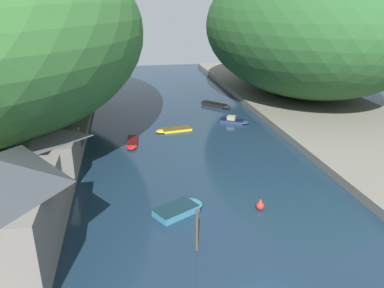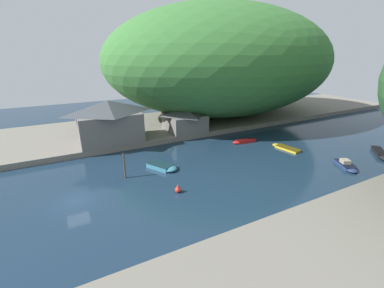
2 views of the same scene
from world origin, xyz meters
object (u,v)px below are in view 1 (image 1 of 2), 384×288
boat_cabin_cruiser (217,105)px  channel_buoy_near (260,205)px  boat_near_quay (235,121)px  person_by_boathouse (39,235)px  boat_mid_channel (173,130)px  boat_navy_launch (181,208)px  boathouse_shed (39,146)px  person_on_quay (54,165)px  boat_white_cruiser (132,143)px

boat_cabin_cruiser → channel_buoy_near: channel_buoy_near is taller
boat_near_quay → person_by_boathouse: (-23.36, -29.03, 1.62)m
channel_buoy_near → boat_cabin_cruiser: bearing=82.3°
boat_mid_channel → boat_cabin_cruiser: boat_cabin_cruiser is taller
boat_navy_launch → person_by_boathouse: size_ratio=3.04×
boat_near_quay → channel_buoy_near: bearing=16.5°
boathouse_shed → person_on_quay: boathouse_shed is taller
boat_mid_channel → boat_cabin_cruiser: 15.20m
person_on_quay → channel_buoy_near: bearing=-128.8°
boat_mid_channel → person_on_quay: size_ratio=3.25×
boat_near_quay → boat_white_cruiser: boat_near_quay is taller
boat_mid_channel → boat_cabin_cruiser: (9.66, 11.73, 0.12)m
boathouse_shed → boat_navy_launch: (13.58, -10.10, -3.17)m
boat_navy_launch → person_on_quay: (-12.07, 8.32, 1.62)m
boat_navy_launch → person_by_boathouse: person_by_boathouse is taller
channel_buoy_near → person_by_boathouse: (-18.24, -3.63, 1.52)m
boathouse_shed → boat_navy_launch: 17.21m
boathouse_shed → boat_mid_channel: boathouse_shed is taller
boat_cabin_cruiser → person_by_boathouse: 44.95m
boathouse_shed → channel_buoy_near: size_ratio=7.36×
boathouse_shed → person_by_boathouse: bearing=-80.3°
boathouse_shed → boat_navy_launch: bearing=-36.6°
boat_white_cruiser → boat_mid_channel: bearing=-137.4°
boat_cabin_cruiser → channel_buoy_near: (-4.72, -34.97, 0.12)m
boat_navy_launch → boat_near_quay: 27.40m
boat_near_quay → boat_white_cruiser: (-16.05, -6.73, -0.08)m
boat_cabin_cruiser → boat_mid_channel: bearing=9.3°
boathouse_shed → boat_navy_launch: boathouse_shed is taller
boat_cabin_cruiser → person_on_quay: 35.21m
boat_mid_channel → boat_navy_launch: bearing=165.4°
boat_navy_launch → person_on_quay: bearing=-154.2°
boat_mid_channel → person_on_quay: (-14.29, -14.03, 1.76)m
boat_near_quay → boat_white_cruiser: 17.41m
boat_navy_launch → boat_cabin_cruiser: 36.09m
boat_near_quay → boat_white_cruiser: size_ratio=0.97×
boat_cabin_cruiser → channel_buoy_near: 35.29m
boathouse_shed → channel_buoy_near: 23.67m
boat_mid_channel → person_on_quay: person_on_quay is taller
boat_mid_channel → person_by_boathouse: size_ratio=3.25×
boat_mid_channel → boat_near_quay: size_ratio=1.17×
boat_white_cruiser → boat_near_quay: bearing=-152.0°
channel_buoy_near → person_on_quay: person_on_quay is taller
boat_cabin_cruiser → person_on_quay: person_on_quay is taller
boat_navy_launch → boat_cabin_cruiser: boat_navy_launch is taller
boat_cabin_cruiser → person_by_boathouse: person_by_boathouse is taller
boat_white_cruiser → person_on_quay: (-8.29, -9.45, 1.70)m
boat_white_cruiser → person_by_boathouse: person_by_boathouse is taller
boathouse_shed → channel_buoy_near: (20.74, -11.00, -3.07)m
boat_near_quay → person_on_quay: 29.27m
boat_near_quay → boat_cabin_cruiser: bearing=-149.7°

